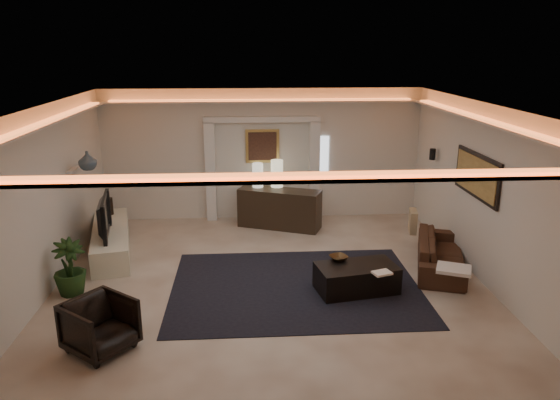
{
  "coord_description": "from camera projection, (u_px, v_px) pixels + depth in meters",
  "views": [
    {
      "loc": [
        -0.36,
        -7.99,
        3.78
      ],
      "look_at": [
        0.2,
        0.6,
        1.25
      ],
      "focal_mm": 33.81,
      "sensor_mm": 36.0,
      "label": 1
    }
  ],
  "objects": [
    {
      "name": "throw_blanket",
      "position": [
        454.0,
        269.0,
        7.92
      ],
      "size": [
        0.62,
        0.57,
        0.05
      ],
      "primitive_type": "cube",
      "rotation": [
        0.0,
        0.0,
        -0.41
      ],
      "color": "silver",
      "rests_on": "sofa"
    },
    {
      "name": "console",
      "position": [
        280.0,
        209.0,
        11.3
      ],
      "size": [
        1.82,
        1.15,
        0.87
      ],
      "primitive_type": "cube",
      "rotation": [
        0.0,
        0.0,
        -0.38
      ],
      "color": "black",
      "rests_on": "ground"
    },
    {
      "name": "lamp_right",
      "position": [
        277.0,
        175.0,
        11.36
      ],
      "size": [
        0.31,
        0.31,
        0.59
      ],
      "primitive_type": "cylinder",
      "rotation": [
        0.0,
        0.0,
        0.22
      ],
      "color": "beige",
      "rests_on": "console"
    },
    {
      "name": "area_rug",
      "position": [
        295.0,
        287.0,
        8.57
      ],
      "size": [
        4.0,
        3.0,
        0.01
      ],
      "primitive_type": "cube",
      "color": "black",
      "rests_on": "ground"
    },
    {
      "name": "wall_right",
      "position": [
        485.0,
        195.0,
        8.55
      ],
      "size": [
        0.0,
        7.0,
        7.0
      ],
      "primitive_type": "plane",
      "rotation": [
        1.57,
        0.0,
        -1.57
      ],
      "color": "beige",
      "rests_on": "ground"
    },
    {
      "name": "plant",
      "position": [
        70.0,
        268.0,
        8.22
      ],
      "size": [
        0.7,
        0.7,
        0.89
      ],
      "primitive_type": "imported",
      "rotation": [
        0.0,
        0.0,
        0.67
      ],
      "color": "black",
      "rests_on": "ground"
    },
    {
      "name": "magazine",
      "position": [
        382.0,
        275.0,
        8.02
      ],
      "size": [
        0.33,
        0.28,
        0.03
      ],
      "primitive_type": "cube",
      "rotation": [
        0.0,
        0.0,
        0.34
      ],
      "color": "beige",
      "rests_on": "coffee_table"
    },
    {
      "name": "floor",
      "position": [
        270.0,
        283.0,
        8.74
      ],
      "size": [
        7.0,
        7.0,
        0.0
      ],
      "primitive_type": "plane",
      "color": "beige",
      "rests_on": "ground"
    },
    {
      "name": "art_panel_gold",
      "position": [
        476.0,
        176.0,
        8.76
      ],
      "size": [
        0.02,
        1.5,
        0.62
      ],
      "primitive_type": "cube",
      "color": "tan",
      "rests_on": "wall_right"
    },
    {
      "name": "alcove_header",
      "position": [
        262.0,
        119.0,
        11.36
      ],
      "size": [
        2.52,
        0.2,
        0.12
      ],
      "primitive_type": "cube",
      "color": "silver",
      "rests_on": "wall_back"
    },
    {
      "name": "wall_niche",
      "position": [
        74.0,
        170.0,
        9.4
      ],
      "size": [
        0.1,
        0.55,
        0.04
      ],
      "primitive_type": "cube",
      "color": "silver",
      "rests_on": "wall_left"
    },
    {
      "name": "ginger_jar",
      "position": [
        87.0,
        161.0,
        9.25
      ],
      "size": [
        0.34,
        0.34,
        0.33
      ],
      "primitive_type": "imported",
      "rotation": [
        0.0,
        0.0,
        -0.08
      ],
      "color": "slate",
      "rests_on": "wall_niche"
    },
    {
      "name": "cove_soffit",
      "position": [
        269.0,
        125.0,
        8.0
      ],
      "size": [
        7.0,
        7.0,
        0.04
      ],
      "primitive_type": "cube",
      "color": "silver",
      "rests_on": "ceiling"
    },
    {
      "name": "daylight_slit",
      "position": [
        323.0,
        159.0,
        11.77
      ],
      "size": [
        0.25,
        0.03,
        1.0
      ],
      "primitive_type": "cube",
      "color": "white",
      "rests_on": "wall_back"
    },
    {
      "name": "armchair",
      "position": [
        100.0,
        326.0,
        6.71
      ],
      "size": [
        1.06,
        1.06,
        0.7
      ],
      "primitive_type": "imported",
      "rotation": [
        0.0,
        0.0,
        0.89
      ],
      "color": "black",
      "rests_on": "ground"
    },
    {
      "name": "pilaster_right",
      "position": [
        314.0,
        170.0,
        11.75
      ],
      "size": [
        0.22,
        0.2,
        2.2
      ],
      "primitive_type": "cube",
      "color": "silver",
      "rests_on": "ground"
    },
    {
      "name": "sofa",
      "position": [
        441.0,
        253.0,
        9.22
      ],
      "size": [
        2.09,
        1.33,
        0.57
      ],
      "primitive_type": "imported",
      "rotation": [
        0.0,
        0.0,
        1.26
      ],
      "color": "#422F21",
      "rests_on": "ground"
    },
    {
      "name": "throw_pillow",
      "position": [
        413.0,
        221.0,
        10.08
      ],
      "size": [
        0.22,
        0.44,
        0.43
      ],
      "primitive_type": "cube",
      "rotation": [
        0.0,
        0.0,
        -0.22
      ],
      "color": "tan",
      "rests_on": "sofa"
    },
    {
      "name": "wall_front",
      "position": [
        287.0,
        302.0,
        4.98
      ],
      "size": [
        7.0,
        0.0,
        7.0
      ],
      "primitive_type": "plane",
      "rotation": [
        -1.57,
        0.0,
        0.0
      ],
      "color": "beige",
      "rests_on": "ground"
    },
    {
      "name": "tv",
      "position": [
        99.0,
        217.0,
        9.48
      ],
      "size": [
        1.24,
        0.37,
        0.71
      ],
      "primitive_type": "imported",
      "rotation": [
        0.0,
        0.0,
        1.74
      ],
      "color": "black",
      "rests_on": "media_ledge"
    },
    {
      "name": "wall_sconce",
      "position": [
        432.0,
        154.0,
        10.58
      ],
      "size": [
        0.12,
        0.12,
        0.22
      ],
      "primitive_type": "cylinder",
      "color": "black",
      "rests_on": "wall_right"
    },
    {
      "name": "bowl",
      "position": [
        338.0,
        259.0,
        8.55
      ],
      "size": [
        0.38,
        0.38,
        0.07
      ],
      "primitive_type": "imported",
      "rotation": [
        0.0,
        0.0,
        0.42
      ],
      "color": "#3F2A15",
      "rests_on": "coffee_table"
    },
    {
      "name": "painting_frame",
      "position": [
        262.0,
        146.0,
        11.59
      ],
      "size": [
        0.74,
        0.04,
        0.74
      ],
      "primitive_type": "cube",
      "color": "tan",
      "rests_on": "wall_back"
    },
    {
      "name": "coffee_table",
      "position": [
        356.0,
        279.0,
        8.39
      ],
      "size": [
        1.35,
        0.9,
        0.47
      ],
      "primitive_type": "cube",
      "rotation": [
        0.0,
        0.0,
        0.19
      ],
      "color": "black",
      "rests_on": "ground"
    },
    {
      "name": "pilaster_left",
      "position": [
        211.0,
        172.0,
        11.61
      ],
      "size": [
        0.22,
        0.2,
        2.2
      ],
      "primitive_type": "cube",
      "color": "silver",
      "rests_on": "ground"
    },
    {
      "name": "wall_back",
      "position": [
        262.0,
        155.0,
        11.68
      ],
      "size": [
        7.0,
        0.0,
        7.0
      ],
      "primitive_type": "plane",
      "rotation": [
        1.57,
        0.0,
        0.0
      ],
      "color": "beige",
      "rests_on": "ground"
    },
    {
      "name": "art_panel_frame",
      "position": [
        477.0,
        176.0,
        8.76
      ],
      "size": [
        0.04,
        1.64,
        0.74
      ],
      "primitive_type": "cube",
      "color": "black",
      "rests_on": "wall_right"
    },
    {
      "name": "lamp_left",
      "position": [
        258.0,
        175.0,
        11.33
      ],
      "size": [
        0.29,
        0.29,
        0.52
      ],
      "primitive_type": "cylinder",
      "rotation": [
        0.0,
        0.0,
        -0.27
      ],
      "color": "beige",
      "rests_on": "console"
    },
    {
      "name": "media_ledge",
      "position": [
        111.0,
        240.0,
        10.01
      ],
      "size": [
        1.18,
        2.64,
        0.48
      ],
      "primitive_type": "cube",
      "rotation": [
        0.0,
        0.0,
        0.22
      ],
      "color": "beige",
      "rests_on": "ground"
    },
    {
      "name": "painting_canvas",
      "position": [
        262.0,
        146.0,
        11.57
      ],
      "size": [
        0.62,
        0.02,
        0.62
      ],
      "primitive_type": "cube",
      "color": "#4C2D1E",
      "rests_on": "wall_back"
    },
    {
      "name": "figurine",
      "position": [
        110.0,
        206.0,
        10.71
      ],
      "size": [
        0.15,
        0.15,
        0.35
      ],
      "primitive_type": "cylinder",
      "rotation": [
        0.0,
        0.0,
        0.21
      ],
      "color": "black",
      "rests_on": "media_ledge"
    },
    {
      "name": "ceiling",
      "position": [
        269.0,
        106.0,
        7.92
      ],
      "size": [
        7.0,
        7.0,
        0.0
      ],
      "primitive_type": "plane",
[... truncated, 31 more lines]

